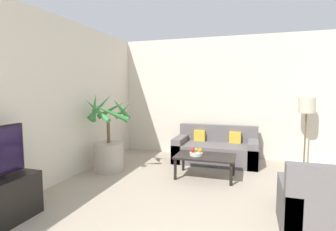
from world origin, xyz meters
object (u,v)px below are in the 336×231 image
(floor_lamp, at_px, (307,109))
(orange_fruit, at_px, (200,150))
(coffee_table, at_px, (205,158))
(apple_green, at_px, (196,150))
(apple_red, at_px, (193,150))
(armchair, at_px, (325,212))
(potted_palm, at_px, (109,146))
(fruit_bowl, at_px, (196,154))
(ottoman, at_px, (315,191))
(sofa_loveseat, at_px, (216,150))

(floor_lamp, bearing_deg, orange_fruit, -145.09)
(coffee_table, xyz_separation_m, apple_green, (-0.16, 0.01, 0.13))
(apple_red, xyz_separation_m, armchair, (1.70, -1.40, -0.21))
(potted_palm, bearing_deg, apple_green, 6.30)
(fruit_bowl, xyz_separation_m, armchair, (1.65, -1.41, -0.14))
(floor_lamp, distance_m, armchair, 2.89)
(armchair, relative_size, ottoman, 1.28)
(sofa_loveseat, relative_size, apple_red, 22.57)
(coffee_table, xyz_separation_m, ottoman, (1.56, -0.69, -0.14))
(coffee_table, bearing_deg, orange_fruit, -164.76)
(coffee_table, height_order, apple_green, apple_green)
(potted_palm, distance_m, apple_red, 1.59)
(coffee_table, relative_size, orange_fruit, 13.34)
(sofa_loveseat, bearing_deg, potted_palm, -146.17)
(potted_palm, xyz_separation_m, floor_lamp, (3.56, 1.44, 0.68))
(coffee_table, distance_m, fruit_bowl, 0.17)
(coffee_table, xyz_separation_m, apple_red, (-0.21, -0.07, 0.14))
(potted_palm, bearing_deg, orange_fruit, 4.87)
(fruit_bowl, xyz_separation_m, apple_red, (-0.06, -0.01, 0.06))
(apple_green, bearing_deg, apple_red, -122.40)
(fruit_bowl, distance_m, orange_fruit, 0.09)
(sofa_loveseat, bearing_deg, apple_green, -100.90)
(potted_palm, height_order, floor_lamp, potted_palm)
(potted_palm, xyz_separation_m, orange_fruit, (1.70, 0.14, 0.01))
(floor_lamp, height_order, apple_red, floor_lamp)
(potted_palm, bearing_deg, ottoman, -8.82)
(sofa_loveseat, bearing_deg, orange_fruit, -96.94)
(potted_palm, xyz_separation_m, coffee_table, (1.79, 0.17, -0.13))
(potted_palm, xyz_separation_m, apple_red, (1.58, 0.10, 0.01))
(floor_lamp, bearing_deg, ottoman, -96.02)
(floor_lamp, height_order, ottoman, floor_lamp)
(apple_red, bearing_deg, apple_green, 57.60)
(apple_green, height_order, armchair, armchair)
(apple_red, bearing_deg, potted_palm, -176.25)
(potted_palm, bearing_deg, armchair, -21.55)
(apple_green, distance_m, ottoman, 1.88)
(floor_lamp, bearing_deg, apple_red, -145.90)
(fruit_bowl, height_order, ottoman, fruit_bowl)
(orange_fruit, bearing_deg, sofa_loveseat, 83.06)
(potted_palm, distance_m, coffee_table, 1.80)
(floor_lamp, distance_m, apple_green, 2.40)
(coffee_table, distance_m, apple_green, 0.21)
(potted_palm, bearing_deg, sofa_loveseat, 33.83)
(ottoman, bearing_deg, coffee_table, 156.20)
(potted_palm, xyz_separation_m, fruit_bowl, (1.64, 0.12, -0.06))
(orange_fruit, bearing_deg, apple_green, 153.34)
(coffee_table, height_order, armchair, armchair)
(orange_fruit, xyz_separation_m, armchair, (1.59, -1.44, -0.21))
(orange_fruit, relative_size, armchair, 0.09)
(apple_green, bearing_deg, floor_lamp, 33.20)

